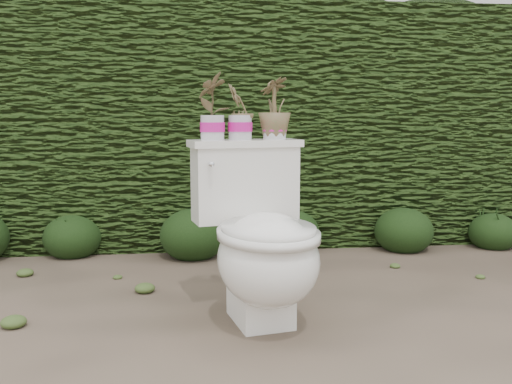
{
  "coord_description": "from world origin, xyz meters",
  "views": [
    {
      "loc": [
        -0.37,
        -2.53,
        0.9
      ],
      "look_at": [
        -0.08,
        -0.06,
        0.55
      ],
      "focal_mm": 40.0,
      "sensor_mm": 36.0,
      "label": 1
    }
  ],
  "objects": [
    {
      "name": "ground",
      "position": [
        0.0,
        0.0,
        0.0
      ],
      "size": [
        60.0,
        60.0,
        0.0
      ],
      "primitive_type": "plane",
      "color": "#756350",
      "rests_on": "ground"
    },
    {
      "name": "hedge",
      "position": [
        0.0,
        1.6,
        0.8
      ],
      "size": [
        8.0,
        1.0,
        1.6
      ],
      "primitive_type": "cube",
      "color": "#35511B",
      "rests_on": "ground"
    },
    {
      "name": "house_wall",
      "position": [
        0.6,
        6.0,
        2.0
      ],
      "size": [
        8.0,
        3.5,
        4.0
      ],
      "primitive_type": "cube",
      "color": "silver",
      "rests_on": "ground"
    },
    {
      "name": "toilet",
      "position": [
        -0.07,
        -0.2,
        0.36
      ],
      "size": [
        0.58,
        0.75,
        0.78
      ],
      "rotation": [
        0.0,
        0.0,
        0.2
      ],
      "color": "white",
      "rests_on": "ground"
    },
    {
      "name": "potted_plant_left",
      "position": [
        -0.27,
        0.01,
        0.92
      ],
      "size": [
        0.17,
        0.18,
        0.28
      ],
      "primitive_type": "imported",
      "rotation": [
        0.0,
        0.0,
        4.01
      ],
      "color": "#267C33",
      "rests_on": "toilet"
    },
    {
      "name": "potted_plant_center",
      "position": [
        -0.14,
        0.04,
        0.89
      ],
      "size": [
        0.16,
        0.16,
        0.23
      ],
      "primitive_type": "imported",
      "rotation": [
        0.0,
        0.0,
        3.84
      ],
      "color": "#267C33",
      "rests_on": "toilet"
    },
    {
      "name": "potted_plant_right",
      "position": [
        0.02,
        0.07,
        0.91
      ],
      "size": [
        0.21,
        0.21,
        0.26
      ],
      "primitive_type": "imported",
      "rotation": [
        0.0,
        0.0,
        4.04
      ],
      "color": "#267C33",
      "rests_on": "toilet"
    },
    {
      "name": "liriope_clump_2",
      "position": [
        -1.12,
        1.11,
        0.15
      ],
      "size": [
        0.36,
        0.36,
        0.29
      ],
      "primitive_type": "ellipsoid",
      "color": "#1E3613",
      "rests_on": "ground"
    },
    {
      "name": "liriope_clump_3",
      "position": [
        -0.36,
        0.99,
        0.17
      ],
      "size": [
        0.42,
        0.42,
        0.33
      ],
      "primitive_type": "ellipsoid",
      "color": "#1E3613",
      "rests_on": "ground"
    },
    {
      "name": "liriope_clump_4",
      "position": [
        0.29,
        1.12,
        0.15
      ],
      "size": [
        0.37,
        0.37,
        0.29
      ],
      "primitive_type": "ellipsoid",
      "color": "#1E3613",
      "rests_on": "ground"
    },
    {
      "name": "liriope_clump_5",
      "position": [
        1.02,
        1.01,
        0.15
      ],
      "size": [
        0.38,
        0.38,
        0.31
      ],
      "primitive_type": "ellipsoid",
      "color": "#1E3613",
      "rests_on": "ground"
    },
    {
      "name": "liriope_clump_6",
      "position": [
        1.65,
        1.01,
        0.13
      ],
      "size": [
        0.32,
        0.32,
        0.26
      ],
      "primitive_type": "ellipsoid",
      "color": "#1E3613",
      "rests_on": "ground"
    }
  ]
}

